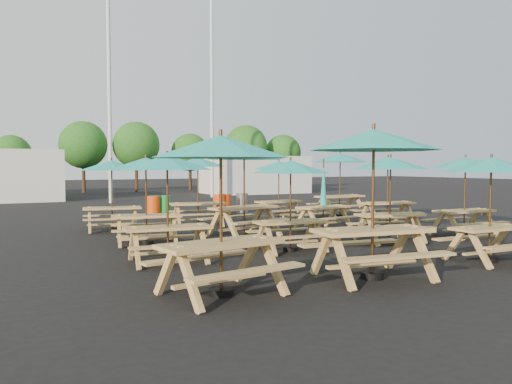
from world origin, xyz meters
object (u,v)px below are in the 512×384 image
picnic_unit_3 (112,170)px  waste_bin_5 (242,203)px  picnic_unit_13 (465,168)px  picnic_unit_1 (167,169)px  picnic_unit_6 (244,159)px  picnic_unit_2 (146,169)px  picnic_unit_5 (291,172)px  picnic_unit_0 (221,156)px  waste_bin_0 (155,206)px  picnic_unit_4 (374,149)px  picnic_unit_9 (391,168)px  waste_bin_4 (225,204)px  picnic_unit_14 (388,166)px  picnic_unit_11 (279,169)px  picnic_unit_8 (491,171)px  waste_bin_3 (219,205)px  waste_bin_2 (164,206)px  waste_bin_1 (154,207)px  picnic_unit_10 (323,201)px  picnic_unit_15 (340,162)px  picnic_unit_7 (198,166)px

picnic_unit_3 → waste_bin_5: picnic_unit_3 is taller
picnic_unit_13 → picnic_unit_1: bearing=-178.8°
picnic_unit_1 → picnic_unit_6: picnic_unit_6 is taller
picnic_unit_2 → picnic_unit_5: picnic_unit_2 is taller
picnic_unit_0 → waste_bin_0: 11.97m
picnic_unit_4 → picnic_unit_9: (3.11, 2.97, -0.35)m
picnic_unit_6 → waste_bin_4: 6.61m
waste_bin_4 → picnic_unit_2: bearing=-128.2°
picnic_unit_0 → waste_bin_5: (6.04, 11.75, -1.66)m
picnic_unit_0 → picnic_unit_14: bearing=24.3°
picnic_unit_2 → waste_bin_4: 7.86m
picnic_unit_9 → picnic_unit_11: size_ratio=1.03×
picnic_unit_1 → waste_bin_5: picnic_unit_1 is taller
picnic_unit_2 → picnic_unit_8: 7.72m
picnic_unit_3 → picnic_unit_2: bearing=-76.7°
picnic_unit_9 → waste_bin_3: size_ratio=2.73×
picnic_unit_1 → waste_bin_2: bearing=78.9°
waste_bin_0 → picnic_unit_4: bearing=-88.1°
picnic_unit_6 → waste_bin_1: 6.29m
picnic_unit_0 → picnic_unit_4: size_ratio=0.93×
picnic_unit_13 → waste_bin_4: (-3.22, 8.79, -1.47)m
waste_bin_0 → waste_bin_1: bearing=-116.8°
picnic_unit_10 → picnic_unit_15: 4.21m
picnic_unit_7 → picnic_unit_6: bearing=-75.0°
picnic_unit_7 → waste_bin_1: size_ratio=2.79×
picnic_unit_0 → waste_bin_4: 12.60m
picnic_unit_0 → picnic_unit_11: size_ratio=1.14×
picnic_unit_0 → picnic_unit_14: size_ratio=1.08×
picnic_unit_6 → picnic_unit_14: size_ratio=1.17×
picnic_unit_13 → picnic_unit_15: bearing=90.6°
picnic_unit_4 → picnic_unit_13: 6.26m
picnic_unit_3 → picnic_unit_4: 8.83m
picnic_unit_13 → waste_bin_1: 10.77m
picnic_unit_8 → waste_bin_5: picnic_unit_8 is taller
picnic_unit_9 → waste_bin_4: size_ratio=2.73×
picnic_unit_10 → picnic_unit_15: bearing=37.0°
picnic_unit_10 → waste_bin_3: 5.88m
picnic_unit_3 → picnic_unit_9: (5.76, -5.44, 0.04)m
picnic_unit_3 → picnic_unit_9: size_ratio=0.97×
picnic_unit_14 → waste_bin_4: 6.79m
picnic_unit_14 → picnic_unit_6: bearing=-167.6°
picnic_unit_3 → waste_bin_1: bearing=64.1°
picnic_unit_0 → waste_bin_3: 12.40m
picnic_unit_3 → waste_bin_4: size_ratio=2.64×
picnic_unit_6 → picnic_unit_15: picnic_unit_6 is taller
picnic_unit_7 → waste_bin_2: size_ratio=2.79×
picnic_unit_7 → picnic_unit_11: bearing=12.3°
picnic_unit_3 → picnic_unit_10: picnic_unit_10 is taller
picnic_unit_13 → waste_bin_1: size_ratio=2.72×
picnic_unit_0 → picnic_unit_7: size_ratio=1.08×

